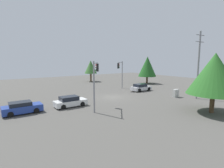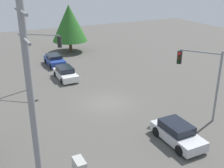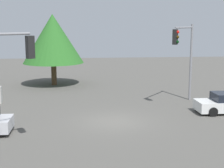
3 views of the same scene
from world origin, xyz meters
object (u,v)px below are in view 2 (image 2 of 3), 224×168
object	(u,v)px
traffic_signal_main	(201,72)
sedan_silver	(177,133)
traffic_signal_cross	(41,51)
sedan_white	(66,73)
sedan_blue	(55,60)

from	to	relation	value
traffic_signal_main	sedan_silver	bearing A→B (deg)	82.85
traffic_signal_cross	traffic_signal_main	bearing A→B (deg)	-12.24
sedan_silver	traffic_signal_main	size ratio (longest dim) A/B	0.72
sedan_white	sedan_silver	bearing A→B (deg)	100.90
traffic_signal_main	sedan_white	bearing A→B (deg)	-10.59
sedan_blue	traffic_signal_cross	distance (m)	9.16
traffic_signal_cross	sedan_white	bearing A→B (deg)	73.02
sedan_blue	traffic_signal_cross	size ratio (longest dim) A/B	0.70
sedan_silver	sedan_blue	size ratio (longest dim) A/B	1.00
sedan_white	sedan_blue	bearing A→B (deg)	-93.40
sedan_silver	sedan_white	xyz separation A→B (m)	(-15.89, -3.06, -0.02)
sedan_silver	sedan_white	world-z (taller)	sedan_silver
sedan_blue	traffic_signal_main	distance (m)	20.72
sedan_blue	traffic_signal_main	world-z (taller)	traffic_signal_main
sedan_white	traffic_signal_main	distance (m)	15.69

